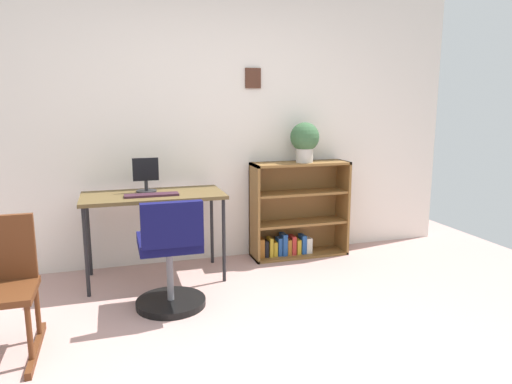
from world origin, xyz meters
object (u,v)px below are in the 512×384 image
Objects in this scene: desk at (153,200)px; keyboard at (152,195)px; office_chair at (170,261)px; potted_plant_on_shelf at (305,140)px; bookshelf_low at (296,213)px; monitor at (146,176)px.

keyboard is (-0.02, -0.10, 0.07)m from desk.
potted_plant_on_shelf reaches higher than office_chair.
keyboard reaches higher than desk.
office_chair is 1.64m from bookshelf_low.
potted_plant_on_shelf is (0.05, -0.06, 0.74)m from bookshelf_low.
monitor reaches higher than desk.
keyboard is (0.03, -0.20, -0.13)m from monitor.
office_chair is at bearing -85.78° from desk.
bookshelf_low is at bearing 10.36° from desk.
office_chair is (0.07, -0.57, -0.39)m from keyboard.
desk is at bearing 94.22° from office_chair.
desk is 0.74m from office_chair.
potted_plant_on_shelf is (1.48, 0.30, 0.40)m from keyboard.
bookshelf_low is at bearing 6.08° from monitor.
bookshelf_low is (1.36, 0.93, 0.05)m from office_chair.
potted_plant_on_shelf reaches higher than keyboard.
bookshelf_low is (1.45, 0.16, -0.47)m from monitor.
monitor is at bearing 97.17° from office_chair.
desk is at bearing -169.64° from bookshelf_low.
office_chair is 2.20× the size of potted_plant_on_shelf.
desk is 2.69× the size of keyboard.
keyboard is at bearing 97.09° from office_chair.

